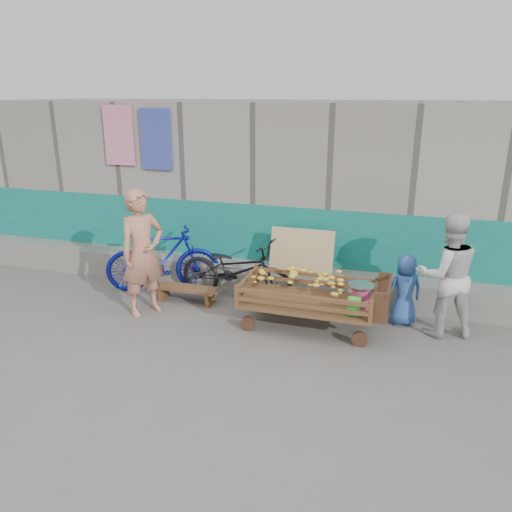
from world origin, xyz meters
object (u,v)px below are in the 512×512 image
(vendor_man, at_px, (143,253))
(child, at_px, (405,290))
(bicycle_blue, at_px, (162,259))
(bicycle_dark, at_px, (236,271))
(bench, at_px, (186,291))
(woman, at_px, (447,275))
(banana_cart, at_px, (306,289))

(vendor_man, height_order, child, vendor_man)
(child, xyz_separation_m, bicycle_blue, (-3.83, 0.10, 0.04))
(vendor_man, xyz_separation_m, bicycle_dark, (1.14, 0.82, -0.43))
(bench, height_order, bicycle_blue, bicycle_blue)
(child, height_order, bicycle_dark, child)
(bench, height_order, vendor_man, vendor_man)
(bench, height_order, woman, woman)
(bicycle_dark, bearing_deg, bench, 118.06)
(banana_cart, xyz_separation_m, bicycle_blue, (-2.53, 0.64, -0.03))
(vendor_man, distance_m, bicycle_dark, 1.47)
(bicycle_blue, bearing_deg, banana_cart, -127.65)
(vendor_man, relative_size, child, 1.82)
(child, relative_size, bicycle_dark, 0.54)
(bench, distance_m, bicycle_blue, 0.75)
(bench, relative_size, vendor_man, 0.53)
(bench, height_order, bicycle_dark, bicycle_dark)
(banana_cart, distance_m, bicycle_dark, 1.38)
(bicycle_dark, bearing_deg, banana_cart, -109.63)
(bicycle_dark, relative_size, bicycle_blue, 1.04)
(bench, xyz_separation_m, bicycle_dark, (0.73, 0.29, 0.32))
(vendor_man, xyz_separation_m, woman, (4.19, 0.59, -0.08))
(banana_cart, relative_size, bicycle_dark, 1.05)
(bench, distance_m, woman, 3.84)
(vendor_man, bearing_deg, bench, -5.38)
(bicycle_blue, bearing_deg, bench, -143.32)
(banana_cart, height_order, bicycle_dark, bicycle_dark)
(child, bearing_deg, banana_cart, -3.02)
(vendor_man, distance_m, woman, 4.23)
(woman, bearing_deg, bench, -16.36)
(woman, bearing_deg, banana_cart, -5.53)
(woman, height_order, bicycle_dark, woman)
(child, bearing_deg, bench, -21.59)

